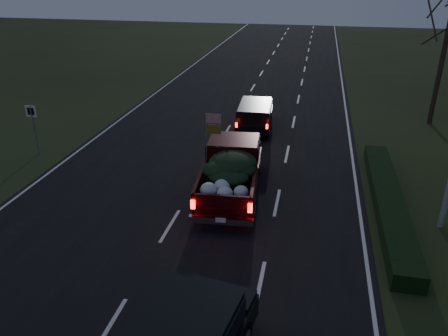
% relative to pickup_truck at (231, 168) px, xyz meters
% --- Properties ---
extents(ground, '(120.00, 120.00, 0.00)m').
position_rel_pickup_truck_xyz_m(ground, '(-1.64, -2.98, -1.12)').
color(ground, black).
rests_on(ground, ground).
extents(road_asphalt, '(14.00, 120.00, 0.02)m').
position_rel_pickup_truck_xyz_m(road_asphalt, '(-1.64, -2.98, -1.11)').
color(road_asphalt, black).
rests_on(road_asphalt, ground).
extents(hedge_row, '(1.00, 10.00, 0.60)m').
position_rel_pickup_truck_xyz_m(hedge_row, '(6.16, 0.02, -0.82)').
color(hedge_row, black).
rests_on(hedge_row, ground).
extents(route_sign, '(0.55, 0.08, 2.50)m').
position_rel_pickup_truck_xyz_m(route_sign, '(-10.14, 2.02, 0.54)').
color(route_sign, gray).
rests_on(route_sign, ground).
extents(bare_tree_far, '(3.60, 3.60, 7.00)m').
position_rel_pickup_truck_xyz_m(bare_tree_far, '(9.86, 11.02, 4.11)').
color(bare_tree_far, black).
rests_on(bare_tree_far, ground).
extents(pickup_truck, '(2.64, 5.86, 2.99)m').
position_rel_pickup_truck_xyz_m(pickup_truck, '(0.00, 0.00, 0.00)').
color(pickup_truck, '#380708').
rests_on(pickup_truck, ground).
extents(lead_suv, '(2.03, 4.39, 1.23)m').
position_rel_pickup_truck_xyz_m(lead_suv, '(-0.16, 7.83, -0.19)').
color(lead_suv, black).
rests_on(lead_suv, ground).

